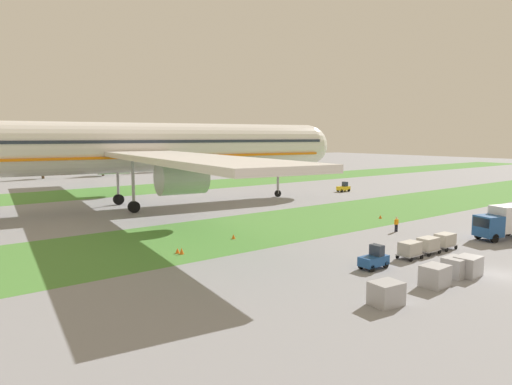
# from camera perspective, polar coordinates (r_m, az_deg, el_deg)

# --- Properties ---
(ground_plane) EXTENTS (400.00, 400.00, 0.00)m
(ground_plane) POSITION_cam_1_polar(r_m,az_deg,el_deg) (42.01, 28.14, -9.01)
(ground_plane) COLOR gray
(grass_strip_near) EXTENTS (320.00, 17.47, 0.01)m
(grass_strip_near) POSITION_cam_1_polar(r_m,az_deg,el_deg) (58.07, 2.98, -3.93)
(grass_strip_near) COLOR #4C8438
(grass_strip_near) RESTS_ON ground
(grass_strip_far) EXTENTS (320.00, 17.47, 0.01)m
(grass_strip_far) POSITION_cam_1_polar(r_m,az_deg,el_deg) (98.14, -15.17, 0.30)
(grass_strip_far) COLOR #4C8438
(grass_strip_far) RESTS_ON ground
(airliner) EXTENTS (70.31, 86.95, 25.86)m
(airliner) POSITION_cam_1_polar(r_m,az_deg,el_deg) (73.14, -14.07, 5.43)
(airliner) COLOR silver
(airliner) RESTS_ON ground
(baggage_tug) EXTENTS (2.60, 1.30, 1.97)m
(baggage_tug) POSITION_cam_1_polar(r_m,az_deg,el_deg) (40.07, 14.38, -7.94)
(baggage_tug) COLOR #1E4C8E
(baggage_tug) RESTS_ON ground
(cargo_dolly_lead) EXTENTS (2.20, 1.50, 1.55)m
(cargo_dolly_lead) POSITION_cam_1_polar(r_m,az_deg,el_deg) (44.01, 18.45, -6.60)
(cargo_dolly_lead) COLOR #A3A3A8
(cargo_dolly_lead) RESTS_ON ground
(cargo_dolly_second) EXTENTS (2.20, 1.50, 1.55)m
(cargo_dolly_second) POSITION_cam_1_polar(r_m,az_deg,el_deg) (46.39, 20.47, -5.99)
(cargo_dolly_second) COLOR #A3A3A8
(cargo_dolly_second) RESTS_ON ground
(cargo_dolly_third) EXTENTS (2.20, 1.50, 1.55)m
(cargo_dolly_third) POSITION_cam_1_polar(r_m,az_deg,el_deg) (48.83, 22.28, -5.44)
(cargo_dolly_third) COLOR #A3A3A8
(cargo_dolly_third) RESTS_ON ground
(catering_truck) EXTENTS (7.31, 4.00, 3.58)m
(catering_truck) POSITION_cam_1_polar(r_m,az_deg,el_deg) (56.35, 28.38, -3.09)
(catering_truck) COLOR #1E4C8E
(catering_truck) RESTS_ON ground
(pushback_tractor) EXTENTS (2.75, 1.64, 1.97)m
(pushback_tractor) POSITION_cam_1_polar(r_m,az_deg,el_deg) (93.46, 10.76, 0.60)
(pushback_tractor) COLOR yellow
(pushback_tractor) RESTS_ON ground
(ground_crew_marshaller) EXTENTS (0.53, 0.36, 1.74)m
(ground_crew_marshaller) POSITION_cam_1_polar(r_m,az_deg,el_deg) (55.77, 16.93, -3.70)
(ground_crew_marshaller) COLOR black
(ground_crew_marshaller) RESTS_ON ground
(uld_container_0) EXTENTS (2.16, 1.81, 1.53)m
(uld_container_0) POSITION_cam_1_polar(r_m,az_deg,el_deg) (32.00, 15.76, -11.90)
(uld_container_0) COLOR #A3A3A8
(uld_container_0) RESTS_ON ground
(uld_container_1) EXTENTS (2.11, 1.74, 1.57)m
(uld_container_1) POSITION_cam_1_polar(r_m,az_deg,el_deg) (40.47, 24.71, -8.26)
(uld_container_1) COLOR #A3A3A8
(uld_container_1) RESTS_ON ground
(uld_container_2) EXTENTS (2.08, 1.69, 1.57)m
(uld_container_2) POSITION_cam_1_polar(r_m,az_deg,el_deg) (36.87, 21.21, -9.56)
(uld_container_2) COLOR #A3A3A8
(uld_container_2) RESTS_ON ground
(uld_container_3) EXTENTS (2.05, 1.66, 1.52)m
(uld_container_3) POSITION_cam_1_polar(r_m,az_deg,el_deg) (39.97, 23.45, -8.42)
(uld_container_3) COLOR #A3A3A8
(uld_container_3) RESTS_ON ground
(taxiway_marker_0) EXTENTS (0.44, 0.44, 0.49)m
(taxiway_marker_0) POSITION_cam_1_polar(r_m,az_deg,el_deg) (44.47, -9.66, -7.09)
(taxiway_marker_0) COLOR orange
(taxiway_marker_0) RESTS_ON ground
(taxiway_marker_1) EXTENTS (0.44, 0.44, 0.49)m
(taxiway_marker_1) POSITION_cam_1_polar(r_m,az_deg,el_deg) (49.92, -2.80, -5.45)
(taxiway_marker_1) COLOR orange
(taxiway_marker_1) RESTS_ON ground
(taxiway_marker_2) EXTENTS (0.44, 0.44, 0.62)m
(taxiway_marker_2) POSITION_cam_1_polar(r_m,az_deg,el_deg) (44.07, -9.16, -7.13)
(taxiway_marker_2) COLOR orange
(taxiway_marker_2) RESTS_ON ground
(taxiway_marker_3) EXTENTS (0.44, 0.44, 0.46)m
(taxiway_marker_3) POSITION_cam_1_polar(r_m,az_deg,el_deg) (64.24, 15.10, -2.90)
(taxiway_marker_3) COLOR orange
(taxiway_marker_3) RESTS_ON ground
(distant_tree_line) EXTENTS (177.96, 9.11, 12.70)m
(distant_tree_line) POSITION_cam_1_polar(r_m,az_deg,el_deg) (134.29, -22.31, 4.59)
(distant_tree_line) COLOR #4C3823
(distant_tree_line) RESTS_ON ground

